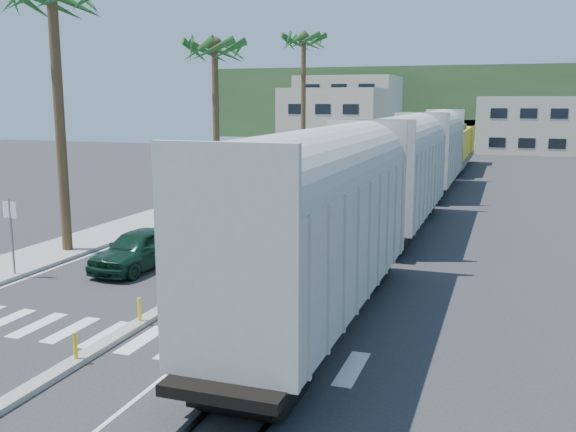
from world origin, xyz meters
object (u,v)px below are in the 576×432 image
(car_second, at_px, (213,222))
(car_lead, at_px, (138,249))
(street_sign, at_px, (11,226))
(cyclist, at_px, (197,318))

(car_second, bearing_deg, car_lead, -92.23)
(street_sign, distance_m, car_second, 9.97)
(car_second, bearing_deg, cyclist, -66.65)
(street_sign, bearing_deg, cyclist, -20.22)
(street_sign, bearing_deg, car_second, 66.49)
(car_second, distance_m, cyclist, 13.72)
(car_lead, distance_m, car_second, 6.41)
(cyclist, bearing_deg, street_sign, 87.43)
(car_second, xyz_separation_m, cyclist, (5.52, -12.56, -0.10))
(car_lead, height_order, car_second, car_lead)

